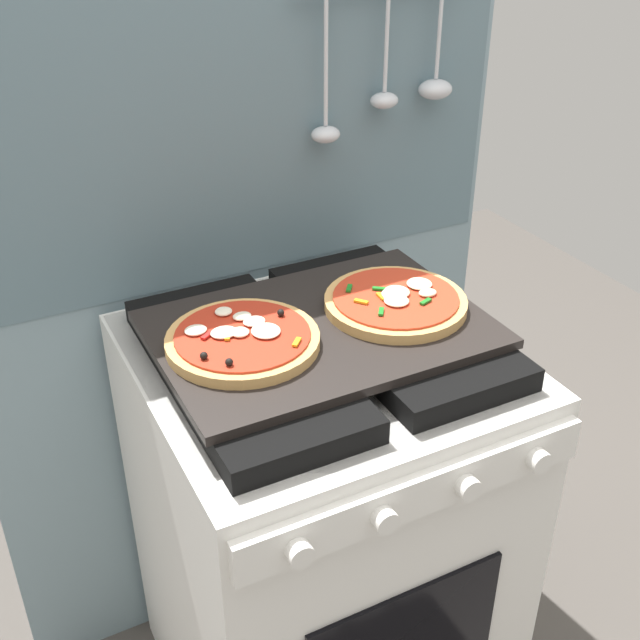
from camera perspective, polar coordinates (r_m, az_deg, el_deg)
The scene contains 5 objects.
kitchen_backsplash at distance 1.64m, azimuth -5.28°, elevation 1.12°, with size 1.10×0.09×1.55m.
stove at distance 1.60m, azimuth 0.03°, elevation -14.87°, with size 0.60×0.64×0.90m.
baking_tray at distance 1.31m, azimuth 0.00°, elevation -0.68°, with size 0.54×0.38×0.02m, color black.
pizza_left at distance 1.26m, azimuth -5.54°, elevation -1.41°, with size 0.24×0.24×0.03m.
pizza_right at distance 1.36m, azimuth 5.47°, elevation 1.34°, with size 0.24×0.24×0.03m.
Camera 1 is at (-0.51, -1.00, 1.59)m, focal length 44.67 mm.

